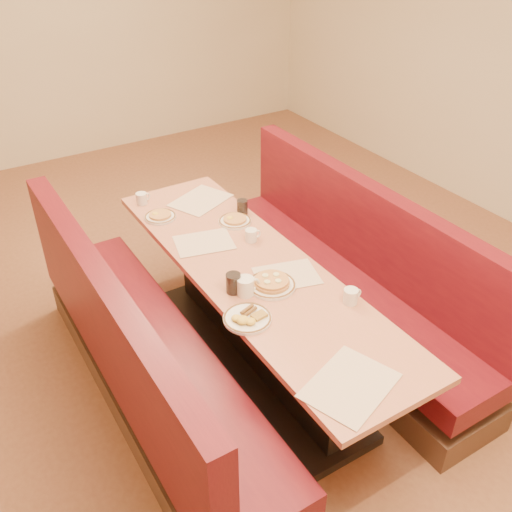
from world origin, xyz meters
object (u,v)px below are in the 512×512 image
coffee_mug_a (351,296)px  coffee_mug_d (142,198)px  eggs_plate (247,318)px  coffee_mug_b (246,286)px  soda_tumbler_mid (242,207)px  soda_tumbler_near (233,283)px  coffee_mug_c (252,235)px  pancake_plate (272,283)px  booth_right (346,283)px  diner_table (254,318)px  booth_left (144,363)px

coffee_mug_a → coffee_mug_d: 1.73m
eggs_plate → coffee_mug_b: coffee_mug_b is taller
coffee_mug_d → soda_tumbler_mid: size_ratio=1.06×
soda_tumbler_near → coffee_mug_a: bearing=-40.3°
eggs_plate → coffee_mug_c: 0.78m
pancake_plate → eggs_plate: 0.32m
booth_right → coffee_mug_d: size_ratio=23.30×
booth_right → pancake_plate: (-0.74, -0.20, 0.41)m
diner_table → pancake_plate: 0.45m
pancake_plate → soda_tumbler_near: (-0.20, 0.07, 0.04)m
coffee_mug_b → soda_tumbler_mid: bearing=68.9°
booth_right → eggs_plate: size_ratio=9.87×
diner_table → pancake_plate: bearing=-92.7°
coffee_mug_c → booth_left: bearing=-156.0°
booth_left → booth_right: 1.46m
coffee_mug_c → coffee_mug_d: size_ratio=0.99×
coffee_mug_c → coffee_mug_b: bearing=-117.7°
booth_left → soda_tumbler_mid: bearing=31.0°
booth_left → coffee_mug_b: booth_left is taller
booth_left → eggs_plate: size_ratio=9.87×
coffee_mug_b → coffee_mug_d: bearing=101.8°
booth_right → coffee_mug_d: bearing=131.7°
booth_left → coffee_mug_d: 1.28m
coffee_mug_b → coffee_mug_a: bearing=-31.2°
pancake_plate → coffee_mug_c: coffee_mug_c is taller
booth_left → soda_tumbler_near: 0.70m
diner_table → coffee_mug_b: (-0.17, -0.19, 0.43)m
soda_tumbler_mid → coffee_mug_b: bearing=-119.3°
booth_right → coffee_mug_c: size_ratio=23.60×
pancake_plate → coffee_mug_a: (0.28, -0.34, 0.02)m
coffee_mug_b → soda_tumbler_near: size_ratio=1.18×
pancake_plate → coffee_mug_b: (-0.16, 0.02, 0.03)m
pancake_plate → coffee_mug_d: 1.33m
eggs_plate → soda_tumbler_mid: 1.14m
booth_left → booth_right: bearing=0.0°
booth_left → pancake_plate: bearing=-15.7°
coffee_mug_c → diner_table: bearing=-111.9°
eggs_plate → coffee_mug_d: bearing=88.8°
coffee_mug_a → coffee_mug_b: 0.57m
booth_left → soda_tumbler_near: (0.52, -0.13, 0.45)m
booth_right → coffee_mug_a: (-0.46, -0.55, 0.43)m
booth_left → pancake_plate: 0.86m
coffee_mug_d → soda_tumbler_near: soda_tumbler_near is taller
booth_left → coffee_mug_a: booth_left is taller
pancake_plate → soda_tumbler_mid: soda_tumbler_mid is taller
diner_table → coffee_mug_c: bearing=61.4°
booth_right → coffee_mug_b: 1.02m
eggs_plate → soda_tumbler_near: bearing=75.9°
coffee_mug_c → pancake_plate: bearing=-101.7°
booth_left → coffee_mug_c: 1.02m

